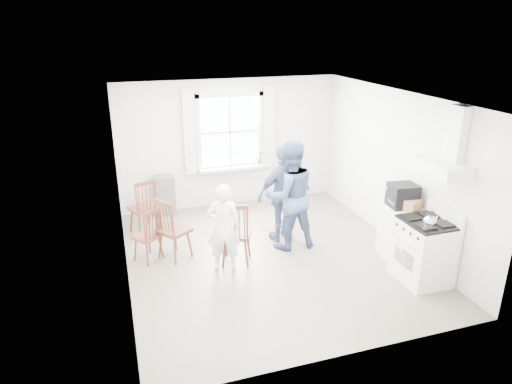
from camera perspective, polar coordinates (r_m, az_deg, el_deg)
The scene contains 17 objects.
room_shell at distance 7.05m, azimuth 1.85°, elevation 1.25°, with size 4.62×5.12×2.64m.
window_assembly at distance 9.26m, azimuth -3.24°, elevation 6.95°, with size 1.88×0.24×1.70m.
range_hood at distance 6.77m, azimuth 22.76°, elevation 4.14°, with size 0.45×0.76×0.94m.
shelf_unit at distance 9.22m, azimuth -11.36°, elevation -0.40°, with size 0.40×0.30×0.80m, color slate.
gas_stove at distance 7.16m, azimuth 20.22°, elevation -6.86°, with size 0.68×0.76×1.12m.
kettle at distance 6.75m, azimuth 20.91°, elevation -3.46°, with size 0.18×0.18×0.25m.
low_cabinet at distance 7.71m, azimuth 17.50°, elevation -4.82°, with size 0.50×0.55×0.90m, color silver.
stereo_stack at distance 7.47m, azimuth 17.87°, elevation -0.41°, with size 0.45×0.41×0.37m.
cardboard_box at distance 7.39m, azimuth 18.96°, elevation -1.57°, with size 0.27×0.19×0.17m, color #A0754D.
windsor_chair_a at distance 8.32m, azimuth -13.71°, elevation -1.16°, with size 0.57×0.57×1.05m.
windsor_chair_b at distance 7.05m, azimuth -2.62°, elevation -4.45°, with size 0.59×0.58×1.07m.
windsor_chair_c at distance 7.39m, azimuth -13.03°, elevation -4.61°, with size 0.53×0.53×0.91m.
person_left at distance 6.92m, azimuth -4.07°, elevation -4.50°, with size 0.51×0.51×1.41m, color white.
person_mid at distance 7.56m, azimuth 4.20°, elevation -0.44°, with size 0.90×0.90×1.86m, color #455880.
person_right at distance 7.84m, azimuth 3.53°, elevation -0.21°, with size 1.01×1.01×1.72m, color navy.
potted_plant at distance 9.46m, azimuth 0.38°, elevation 4.33°, with size 0.16×0.16×0.29m, color #34753C.
windsor_chair_d at distance 7.33m, azimuth -10.93°, elevation -3.87°, with size 0.61×0.61×1.06m.
Camera 1 is at (-2.25, -6.27, 3.62)m, focal length 32.00 mm.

